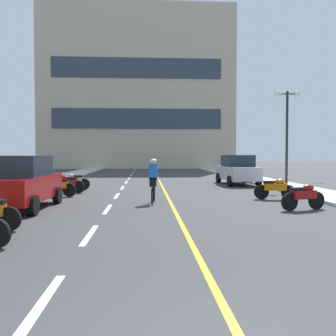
{
  "coord_description": "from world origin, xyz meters",
  "views": [
    {
      "loc": [
        -0.7,
        -2.57,
        1.86
      ],
      "look_at": [
        0.42,
        16.01,
        1.17
      ],
      "focal_mm": 39.43,
      "sensor_mm": 36.0,
      "label": 1
    }
  ],
  "objects": [
    {
      "name": "parked_car_near",
      "position": [
        -4.92,
        10.15,
        0.92
      ],
      "size": [
        2.0,
        4.24,
        1.82
      ],
      "color": "black",
      "rests_on": "ground"
    },
    {
      "name": "centre_line_yellow",
      "position": [
        0.25,
        24.0,
        0.0
      ],
      "size": [
        0.12,
        66.0,
        0.01
      ],
      "primitive_type": "cube",
      "color": "gold",
      "rests_on": "ground"
    },
    {
      "name": "lane_dash_1",
      "position": [
        -2.0,
        6.0,
        0.0
      ],
      "size": [
        0.14,
        2.2,
        0.01
      ],
      "primitive_type": "cube",
      "color": "silver",
      "rests_on": "ground"
    },
    {
      "name": "lane_dash_10",
      "position": [
        -2.0,
        42.0,
        0.0
      ],
      "size": [
        0.14,
        2.2,
        0.01
      ],
      "primitive_type": "cube",
      "color": "silver",
      "rests_on": "ground"
    },
    {
      "name": "motorcycle_3",
      "position": [
        4.55,
        9.37,
        0.47
      ],
      "size": [
        1.66,
        0.74,
        0.92
      ],
      "color": "black",
      "rests_on": "ground"
    },
    {
      "name": "office_building",
      "position": [
        -1.78,
        48.02,
        10.74
      ],
      "size": [
        25.74,
        6.16,
        21.48
      ],
      "color": "#BCAD93",
      "rests_on": "ground"
    },
    {
      "name": "motorcycle_5",
      "position": [
        -4.59,
        13.88,
        0.47
      ],
      "size": [
        1.67,
        0.68,
        0.92
      ],
      "color": "black",
      "rests_on": "ground"
    },
    {
      "name": "lane_dash_8",
      "position": [
        -2.0,
        34.0,
        0.0
      ],
      "size": [
        0.14,
        2.2,
        0.01
      ],
      "primitive_type": "cube",
      "color": "silver",
      "rests_on": "ground"
    },
    {
      "name": "ground_plane",
      "position": [
        0.0,
        21.0,
        0.0
      ],
      "size": [
        140.0,
        140.0,
        0.0
      ],
      "primitive_type": "plane",
      "color": "#38383A"
    },
    {
      "name": "lane_dash_5",
      "position": [
        -2.0,
        22.0,
        0.0
      ],
      "size": [
        0.14,
        2.2,
        0.01
      ],
      "primitive_type": "cube",
      "color": "silver",
      "rests_on": "ground"
    },
    {
      "name": "curb_right",
      "position": [
        7.2,
        24.0,
        0.06
      ],
      "size": [
        2.4,
        72.0,
        0.12
      ],
      "primitive_type": "cube",
      "color": "#B7B2A8",
      "rests_on": "ground"
    },
    {
      "name": "lane_dash_6",
      "position": [
        -2.0,
        26.0,
        0.0
      ],
      "size": [
        0.14,
        2.2,
        0.01
      ],
      "primitive_type": "cube",
      "color": "silver",
      "rests_on": "ground"
    },
    {
      "name": "parked_car_mid",
      "position": [
        4.94,
        19.8,
        0.92
      ],
      "size": [
        2.06,
        4.27,
        1.82
      ],
      "color": "black",
      "rests_on": "ground"
    },
    {
      "name": "lane_dash_11",
      "position": [
        -2.0,
        46.0,
        0.0
      ],
      "size": [
        0.14,
        2.2,
        0.01
      ],
      "primitive_type": "cube",
      "color": "silver",
      "rests_on": "ground"
    },
    {
      "name": "curb_left",
      "position": [
        -7.2,
        24.0,
        0.06
      ],
      "size": [
        2.4,
        72.0,
        0.12
      ],
      "primitive_type": "cube",
      "color": "#B7B2A8",
      "rests_on": "ground"
    },
    {
      "name": "lane_dash_9",
      "position": [
        -2.0,
        38.0,
        0.0
      ],
      "size": [
        0.14,
        2.2,
        0.01
      ],
      "primitive_type": "cube",
      "color": "silver",
      "rests_on": "ground"
    },
    {
      "name": "lane_dash_3",
      "position": [
        -2.0,
        14.0,
        0.0
      ],
      "size": [
        0.14,
        2.2,
        0.01
      ],
      "primitive_type": "cube",
      "color": "silver",
      "rests_on": "ground"
    },
    {
      "name": "motorcycle_6",
      "position": [
        -4.47,
        15.34,
        0.47
      ],
      "size": [
        1.69,
        0.61,
        0.92
      ],
      "color": "black",
      "rests_on": "ground"
    },
    {
      "name": "lane_dash_2",
      "position": [
        -2.0,
        10.0,
        0.0
      ],
      "size": [
        0.14,
        2.2,
        0.01
      ],
      "primitive_type": "cube",
      "color": "silver",
      "rests_on": "ground"
    },
    {
      "name": "lane_dash_0",
      "position": [
        -2.0,
        2.0,
        0.0
      ],
      "size": [
        0.14,
        2.2,
        0.01
      ],
      "primitive_type": "cube",
      "color": "silver",
      "rests_on": "ground"
    },
    {
      "name": "lane_dash_7",
      "position": [
        -2.0,
        30.0,
        0.0
      ],
      "size": [
        0.14,
        2.2,
        0.01
      ],
      "primitive_type": "cube",
      "color": "silver",
      "rests_on": "ground"
    },
    {
      "name": "street_lamp_mid",
      "position": [
        7.37,
        18.12,
        4.02
      ],
      "size": [
        1.46,
        0.36,
        5.37
      ],
      "color": "black",
      "rests_on": "curb_right"
    },
    {
      "name": "cyclist_rider",
      "position": [
        -0.42,
        11.46,
        0.89
      ],
      "size": [
        0.43,
        1.77,
        1.71
      ],
      "color": "black",
      "rests_on": "ground"
    },
    {
      "name": "lane_dash_4",
      "position": [
        -2.0,
        18.0,
        0.0
      ],
      "size": [
        0.14,
        2.2,
        0.01
      ],
      "primitive_type": "cube",
      "color": "silver",
      "rests_on": "ground"
    },
    {
      "name": "motorcycle_4",
      "position": [
        4.63,
        12.28,
        0.47
      ],
      "size": [
        1.7,
        0.6,
        0.92
      ],
      "color": "black",
      "rests_on": "ground"
    },
    {
      "name": "motorcycle_7",
      "position": [
        -4.5,
        16.9,
        0.47
      ],
      "size": [
        1.7,
        0.6,
        0.92
      ],
      "color": "black",
      "rests_on": "ground"
    }
  ]
}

